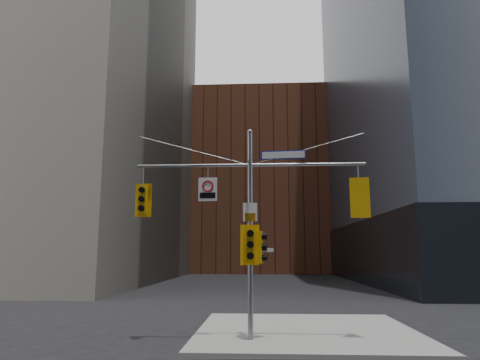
# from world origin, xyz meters

# --- Properties ---
(ground) EXTENTS (160.00, 160.00, 0.00)m
(ground) POSITION_xyz_m (0.00, 0.00, 0.00)
(ground) COLOR black
(ground) RESTS_ON ground
(sidewalk_corner) EXTENTS (8.00, 8.00, 0.15)m
(sidewalk_corner) POSITION_xyz_m (2.00, 4.00, 0.07)
(sidewalk_corner) COLOR gray
(sidewalk_corner) RESTS_ON ground
(brick_midrise) EXTENTS (26.00, 20.00, 28.00)m
(brick_midrise) POSITION_xyz_m (0.00, 58.00, 14.00)
(brick_midrise) COLOR brown
(brick_midrise) RESTS_ON ground
(signal_assembly) EXTENTS (8.00, 0.80, 7.30)m
(signal_assembly) POSITION_xyz_m (0.00, 1.99, 4.42)
(signal_assembly) COLOR gray
(signal_assembly) RESTS_ON ground
(traffic_light_west_arm) EXTENTS (0.57, 0.47, 1.19)m
(traffic_light_west_arm) POSITION_xyz_m (-3.79, 2.01, 4.80)
(traffic_light_west_arm) COLOR #E1A20B
(traffic_light_west_arm) RESTS_ON ground
(traffic_light_east_arm) EXTENTS (0.65, 0.56, 1.37)m
(traffic_light_east_arm) POSITION_xyz_m (3.74, 1.99, 4.80)
(traffic_light_east_arm) COLOR #E1A20B
(traffic_light_east_arm) RESTS_ON ground
(traffic_light_pole_side) EXTENTS (0.45, 0.38, 1.09)m
(traffic_light_pole_side) POSITION_xyz_m (0.33, 1.99, 3.15)
(traffic_light_pole_side) COLOR #E1A20B
(traffic_light_pole_side) RESTS_ON ground
(traffic_light_pole_front) EXTENTS (0.65, 0.53, 1.36)m
(traffic_light_pole_front) POSITION_xyz_m (-0.00, 1.73, 3.23)
(traffic_light_pole_front) COLOR #E1A20B
(traffic_light_pole_front) RESTS_ON ground
(street_sign_blade) EXTENTS (1.59, 0.18, 0.31)m
(street_sign_blade) POSITION_xyz_m (1.17, 2.00, 6.35)
(street_sign_blade) COLOR #101C9A
(street_sign_blade) RESTS_ON ground
(regulatory_sign_arm) EXTENTS (0.66, 0.09, 0.83)m
(regulatory_sign_arm) POSITION_xyz_m (-1.48, 1.97, 5.18)
(regulatory_sign_arm) COLOR silver
(regulatory_sign_arm) RESTS_ON ground
(regulatory_sign_pole) EXTENTS (0.48, 0.04, 0.63)m
(regulatory_sign_pole) POSITION_xyz_m (0.00, 1.88, 4.31)
(regulatory_sign_pole) COLOR silver
(regulatory_sign_pole) RESTS_ON ground
(street_blade_ew) EXTENTS (0.67, 0.10, 0.13)m
(street_blade_ew) POSITION_xyz_m (0.45, 2.00, 3.05)
(street_blade_ew) COLOR silver
(street_blade_ew) RESTS_ON ground
(street_blade_ns) EXTENTS (0.13, 0.75, 0.15)m
(street_blade_ns) POSITION_xyz_m (0.00, 2.45, 2.80)
(street_blade_ns) COLOR #145926
(street_blade_ns) RESTS_ON ground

